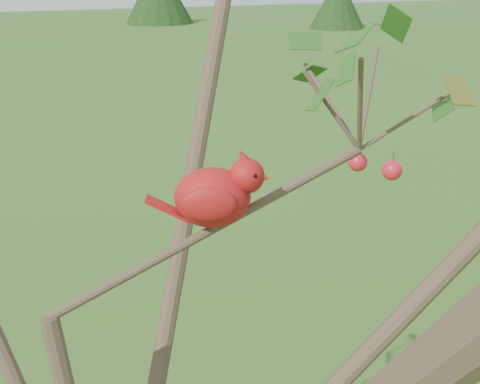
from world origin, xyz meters
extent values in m
sphere|color=red|center=(0.61, 0.02, 2.16)|extent=(0.04, 0.04, 0.04)
sphere|color=red|center=(0.59, 0.11, 2.15)|extent=(0.04, 0.04, 0.04)
ellipsoid|color=#B21A0F|center=(0.25, 0.07, 2.14)|extent=(0.17, 0.15, 0.11)
sphere|color=#B21A0F|center=(0.31, 0.05, 2.18)|extent=(0.08, 0.08, 0.06)
cone|color=#B21A0F|center=(0.31, 0.05, 2.21)|extent=(0.06, 0.05, 0.05)
cone|color=#D85914|center=(0.34, 0.04, 2.18)|extent=(0.03, 0.03, 0.02)
ellipsoid|color=black|center=(0.33, 0.04, 2.18)|extent=(0.03, 0.04, 0.03)
cube|color=#B21A0F|center=(0.18, 0.11, 2.12)|extent=(0.09, 0.06, 0.05)
ellipsoid|color=#B21A0F|center=(0.26, 0.12, 2.14)|extent=(0.10, 0.07, 0.06)
ellipsoid|color=#B21A0F|center=(0.23, 0.04, 2.14)|extent=(0.10, 0.07, 0.06)
cylinder|color=#3C2A20|center=(15.09, 22.51, 1.06)|extent=(0.32, 0.32, 2.12)
cone|color=black|center=(15.09, 22.51, 1.15)|extent=(2.47, 2.47, 2.30)
camera|label=1|loc=(-0.12, -0.87, 2.53)|focal=45.00mm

